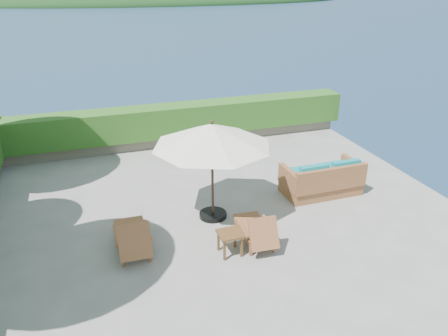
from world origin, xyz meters
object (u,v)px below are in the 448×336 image
object	(u,v)px
side_table	(230,236)
wicker_loveseat	(322,180)
lounge_left	(132,236)
lounge_right	(256,229)
patio_umbrella	(212,136)

from	to	relation	value
side_table	wicker_loveseat	xyz separation A→B (m)	(3.19, 1.79, -0.03)
lounge_left	wicker_loveseat	world-z (taller)	wicker_loveseat
lounge_right	wicker_loveseat	world-z (taller)	wicker_loveseat
side_table	lounge_left	bearing A→B (deg)	160.02
lounge_right	wicker_loveseat	xyz separation A→B (m)	(2.53, 1.61, 0.04)
patio_umbrella	lounge_right	size ratio (longest dim) A/B	1.86
patio_umbrella	side_table	bearing A→B (deg)	-93.77
lounge_left	lounge_right	xyz separation A→B (m)	(2.57, -0.51, -0.03)
wicker_loveseat	lounge_right	bearing A→B (deg)	-148.43
side_table	wicker_loveseat	world-z (taller)	wicker_loveseat
lounge_right	lounge_left	bearing A→B (deg)	172.15
lounge_left	wicker_loveseat	bearing A→B (deg)	12.67
lounge_right	side_table	world-z (taller)	lounge_right
patio_umbrella	wicker_loveseat	bearing A→B (deg)	4.48
patio_umbrella	lounge_left	distance (m)	2.76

